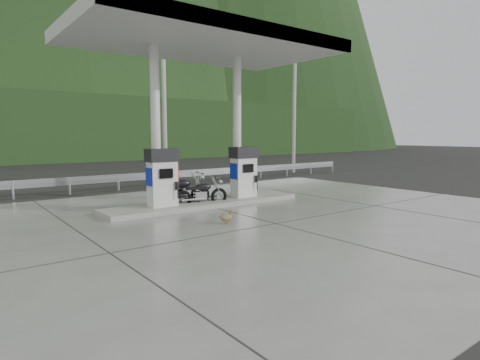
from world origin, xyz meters
TOP-DOWN VIEW (x-y plane):
  - ground at (0.00, 0.00)m, footprint 160.00×160.00m
  - forecourt_apron at (0.00, 0.00)m, footprint 18.00×14.00m
  - pump_island at (0.00, 2.50)m, footprint 7.00×1.40m
  - gas_pump_left at (-1.60, 2.50)m, footprint 0.95×0.55m
  - gas_pump_right at (1.60, 2.50)m, footprint 0.95×0.55m
  - canopy_column_left at (-1.60, 2.90)m, footprint 0.30×0.30m
  - canopy_column_right at (1.60, 2.90)m, footprint 0.30×0.30m
  - canopy_roof at (0.00, 2.50)m, footprint 8.50×5.00m
  - guardrail at (0.00, 8.00)m, footprint 26.00×0.16m
  - road at (0.00, 11.50)m, footprint 60.00×7.00m
  - utility_pole_b at (2.00, 9.50)m, footprint 0.22×0.22m
  - utility_pole_c at (11.00, 9.50)m, footprint 0.22×0.22m
  - tree_band at (0.00, 30.00)m, footprint 80.00×6.00m
  - motorcycle_left at (-0.77, 2.98)m, footprint 2.11×1.00m
  - motorcycle_right at (-0.18, 2.51)m, footprint 1.81×0.84m
  - duck at (-1.06, -0.21)m, footprint 0.45×0.15m

SIDE VIEW (x-z plane):
  - ground at x=0.00m, z-range 0.00..0.00m
  - road at x=0.00m, z-range 0.00..0.01m
  - forecourt_apron at x=0.00m, z-range 0.00..0.02m
  - pump_island at x=0.00m, z-range 0.02..0.17m
  - duck at x=-1.06m, z-range 0.02..0.34m
  - motorcycle_right at x=-0.18m, z-range 0.02..0.84m
  - motorcycle_left at x=-0.77m, z-range 0.02..0.98m
  - guardrail at x=0.00m, z-range 0.00..1.42m
  - gas_pump_left at x=-1.60m, z-range 0.17..1.97m
  - gas_pump_right at x=1.60m, z-range 0.17..1.97m
  - canopy_column_left at x=-1.60m, z-range 0.17..5.17m
  - canopy_column_right at x=1.60m, z-range 0.17..5.17m
  - tree_band at x=0.00m, z-range 0.00..6.00m
  - utility_pole_b at x=2.00m, z-range 0.00..8.00m
  - utility_pole_c at x=11.00m, z-range 0.00..8.00m
  - canopy_roof at x=0.00m, z-range 5.17..5.57m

